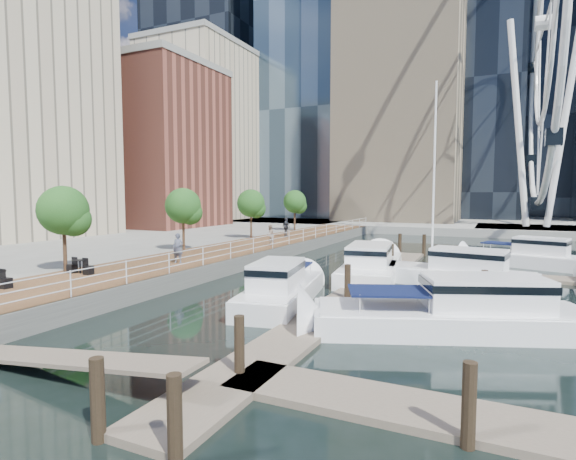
# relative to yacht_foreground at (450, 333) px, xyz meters

# --- Properties ---
(ground) EXTENTS (520.00, 520.00, 0.00)m
(ground) POSITION_rel_yacht_foreground_xyz_m (-7.95, -4.90, 0.00)
(ground) COLOR black
(ground) RESTS_ON ground
(boardwalk) EXTENTS (6.00, 60.00, 1.00)m
(boardwalk) POSITION_rel_yacht_foreground_xyz_m (-16.95, 10.10, 0.50)
(boardwalk) COLOR brown
(boardwalk) RESTS_ON ground
(seawall) EXTENTS (0.25, 60.00, 1.00)m
(seawall) POSITION_rel_yacht_foreground_xyz_m (-13.95, 10.10, 0.50)
(seawall) COLOR #595954
(seawall) RESTS_ON ground
(land_far) EXTENTS (200.00, 114.00, 1.00)m
(land_far) POSITION_rel_yacht_foreground_xyz_m (-7.95, 97.10, 0.50)
(land_far) COLOR gray
(land_far) RESTS_ON ground
(pier) EXTENTS (14.00, 12.00, 1.00)m
(pier) POSITION_rel_yacht_foreground_xyz_m (6.05, 47.10, 0.50)
(pier) COLOR gray
(pier) RESTS_ON ground
(railing) EXTENTS (0.10, 60.00, 1.05)m
(railing) POSITION_rel_yacht_foreground_xyz_m (-14.05, 10.10, 1.52)
(railing) COLOR white
(railing) RESTS_ON boardwalk
(floating_docks) EXTENTS (16.00, 34.00, 2.60)m
(floating_docks) POSITION_rel_yacht_foreground_xyz_m (0.02, 5.08, 0.49)
(floating_docks) COLOR #6D6051
(floating_docks) RESTS_ON ground
(midrise_condos) EXTENTS (19.00, 67.00, 28.00)m
(midrise_condos) POSITION_rel_yacht_foreground_xyz_m (-41.51, 21.92, 13.42)
(midrise_condos) COLOR #BCAD8E
(midrise_condos) RESTS_ON ground
(ferris_wheel) EXTENTS (5.80, 45.60, 47.80)m
(ferris_wheel) POSITION_rel_yacht_foreground_xyz_m (6.05, 47.10, 25.92)
(ferris_wheel) COLOR white
(ferris_wheel) RESTS_ON ground
(street_trees) EXTENTS (2.60, 42.60, 4.60)m
(street_trees) POSITION_rel_yacht_foreground_xyz_m (-19.35, 9.10, 4.29)
(street_trees) COLOR #3F2B1C
(street_trees) RESTS_ON ground
(yacht_foreground) EXTENTS (11.42, 6.76, 2.15)m
(yacht_foreground) POSITION_rel_yacht_foreground_xyz_m (0.00, 0.00, 0.00)
(yacht_foreground) COLOR white
(yacht_foreground) RESTS_ON ground
(pedestrian_near) EXTENTS (0.74, 0.56, 1.81)m
(pedestrian_near) POSITION_rel_yacht_foreground_xyz_m (-15.92, 4.16, 1.90)
(pedestrian_near) COLOR #494F61
(pedestrian_near) RESTS_ON boardwalk
(pedestrian_mid) EXTENTS (0.81, 0.94, 1.68)m
(pedestrian_mid) POSITION_rel_yacht_foreground_xyz_m (-15.17, 14.81, 1.84)
(pedestrian_mid) COLOR gray
(pedestrian_mid) RESTS_ON boardwalk
(pedestrian_far) EXTENTS (1.21, 0.98, 1.93)m
(pedestrian_far) POSITION_rel_yacht_foreground_xyz_m (-17.11, 22.06, 1.96)
(pedestrian_far) COLOR #32363F
(pedestrian_far) RESTS_ON boardwalk
(moored_yachts) EXTENTS (19.52, 37.91, 11.50)m
(moored_yachts) POSITION_rel_yacht_foreground_xyz_m (-0.71, 7.99, 0.00)
(moored_yachts) COLOR white
(moored_yachts) RESTS_ON ground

